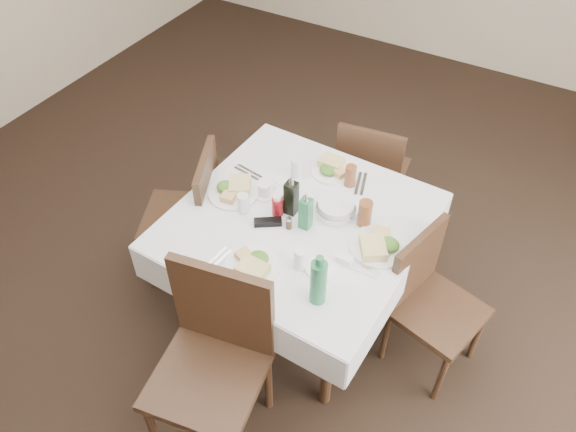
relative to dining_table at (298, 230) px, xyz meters
The scene contains 33 objects.
ground_plane 0.69m from the dining_table, 138.82° to the right, with size 7.00×7.00×0.00m, color black.
room_shell 1.04m from the dining_table, 138.82° to the right, with size 6.04×7.04×2.80m.
dining_table is the anchor object (origin of this frame).
chair_north 0.87m from the dining_table, 85.53° to the left, with size 0.47×0.47×0.88m.
chair_south 0.79m from the dining_table, 89.83° to the right, with size 0.56×0.56×1.03m.
chair_east 0.75m from the dining_table, ahead, with size 0.50×0.50×0.87m.
chair_west 0.71m from the dining_table, behind, with size 0.57×0.57×0.91m.
meal_north 0.44m from the dining_table, 92.62° to the left, with size 0.26×0.26×0.06m.
meal_south 0.42m from the dining_table, 93.90° to the right, with size 0.27×0.27×0.06m.
meal_east 0.46m from the dining_table, ahead, with size 0.29×0.29×0.06m.
meal_west 0.42m from the dining_table, behind, with size 0.28×0.28×0.06m.
side_plate_a 0.33m from the dining_table, 131.13° to the left, with size 0.14×0.14×0.01m.
side_plate_b 0.37m from the dining_table, 43.14° to the right, with size 0.16×0.16×0.01m.
water_n 0.37m from the dining_table, 120.67° to the left, with size 0.07×0.07×0.12m.
water_s 0.36m from the dining_table, 59.36° to the right, with size 0.06×0.06×0.12m.
water_e 0.37m from the dining_table, 27.74° to the left, with size 0.07×0.07×0.12m.
water_w 0.33m from the dining_table, 160.97° to the right, with size 0.06×0.06×0.11m.
iced_tea_a 0.42m from the dining_table, 72.60° to the left, with size 0.06×0.06×0.13m.
iced_tea_b 0.38m from the dining_table, 23.35° to the left, with size 0.07×0.07×0.15m.
bread_basket 0.23m from the dining_table, 41.67° to the left, with size 0.21×0.21×0.07m.
oil_cruet_dark 0.20m from the dining_table, 156.54° to the left, with size 0.06×0.06×0.25m.
oil_cruet_green 0.20m from the dining_table, 28.44° to the right, with size 0.06×0.06×0.23m.
ketchup_bottle 0.19m from the dining_table, 166.81° to the right, with size 0.06×0.06×0.13m.
salt_shaker 0.16m from the dining_table, behind, with size 0.04×0.04×0.09m.
pepper_shaker 0.15m from the dining_table, 96.39° to the right, with size 0.03×0.03×0.07m.
coffee_mug 0.28m from the dining_table, 165.08° to the left, with size 0.11×0.11×0.08m.
sunglasses 0.19m from the dining_table, 135.35° to the right, with size 0.15×0.12×0.03m.
green_bottle 0.57m from the dining_table, 51.52° to the right, with size 0.08×0.08×0.29m.
sugar_caddy 0.38m from the dining_table, 24.40° to the right, with size 0.08×0.05×0.04m.
cutlery_n 0.45m from the dining_table, 67.26° to the left, with size 0.10×0.20×0.01m.
cutlery_s 0.51m from the dining_table, 113.94° to the right, with size 0.07×0.20×0.01m.
cutlery_e 0.46m from the dining_table, 19.45° to the right, with size 0.20×0.05×0.01m.
cutlery_w 0.47m from the dining_table, 157.33° to the left, with size 0.19×0.07×0.01m.
Camera 1 is at (1.09, -1.74, 2.84)m, focal length 35.00 mm.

